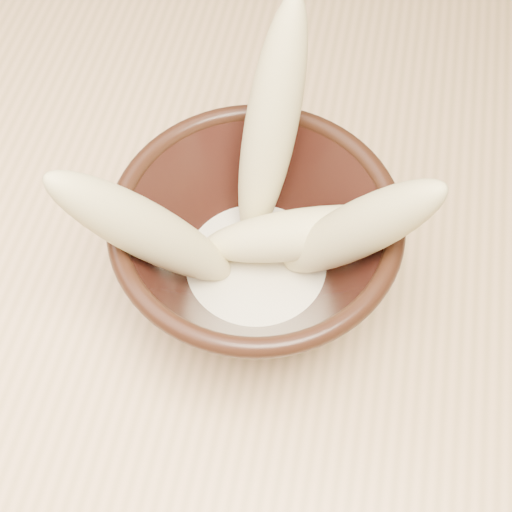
{
  "coord_description": "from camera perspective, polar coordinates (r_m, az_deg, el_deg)",
  "views": [
    {
      "loc": [
        0.17,
        -0.42,
        1.28
      ],
      "look_at": [
        0.12,
        -0.15,
        0.81
      ],
      "focal_mm": 50.0,
      "sensor_mm": 36.0,
      "label": 1
    }
  ],
  "objects": [
    {
      "name": "banana_upright",
      "position": [
        0.53,
        1.2,
        10.3
      ],
      "size": [
        0.06,
        0.13,
        0.19
      ],
      "primitive_type": "ellipsoid",
      "rotation": [
        0.47,
        0.0,
        2.97
      ],
      "color": "#D1C07C",
      "rests_on": "bowl"
    },
    {
      "name": "banana_left",
      "position": [
        0.49,
        -8.55,
        1.93
      ],
      "size": [
        0.14,
        0.09,
        0.17
      ],
      "primitive_type": "ellipsoid",
      "rotation": [
        0.61,
        0.0,
        -1.2
      ],
      "color": "#D1C07C",
      "rests_on": "bowl"
    },
    {
      "name": "bowl",
      "position": [
        0.54,
        -0.0,
        0.53
      ],
      "size": [
        0.21,
        0.21,
        0.12
      ],
      "rotation": [
        0.0,
        0.0,
        -0.28
      ],
      "color": "black",
      "rests_on": "table"
    },
    {
      "name": "milk_puddle",
      "position": [
        0.57,
        0.0,
        -0.96
      ],
      "size": [
        0.12,
        0.12,
        0.02
      ],
      "primitive_type": "cylinder",
      "color": "beige",
      "rests_on": "bowl"
    },
    {
      "name": "banana_right",
      "position": [
        0.5,
        7.93,
        2.01
      ],
      "size": [
        0.13,
        0.06,
        0.17
      ],
      "primitive_type": "ellipsoid",
      "rotation": [
        0.57,
        0.0,
        1.41
      ],
      "color": "#D1C07C",
      "rests_on": "bowl"
    },
    {
      "name": "banana_across",
      "position": [
        0.53,
        3.71,
        1.75
      ],
      "size": [
        0.16,
        0.07,
        0.07
      ],
      "primitive_type": "ellipsoid",
      "rotation": [
        1.33,
        0.0,
        1.76
      ],
      "color": "#D1C07C",
      "rests_on": "bowl"
    },
    {
      "name": "table",
      "position": [
        0.76,
        -6.51,
        5.6
      ],
      "size": [
        1.2,
        0.8,
        0.75
      ],
      "color": "#DFB07B",
      "rests_on": "ground"
    }
  ]
}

